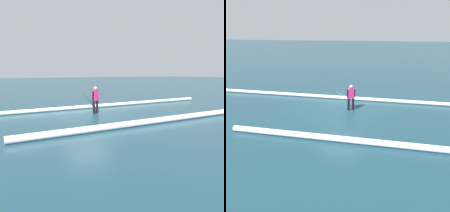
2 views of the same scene
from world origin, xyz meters
TOP-DOWN VIEW (x-y plane):
  - ground_plane at (0.00, 0.00)m, footprint 186.40×186.40m
  - surfer at (-0.61, -0.19)m, footprint 0.48×0.37m
  - surfboard at (-0.44, -0.53)m, footprint 1.54×1.52m
  - wave_crest_foreground at (1.32, -2.06)m, footprint 23.64×0.85m
  - wave_crest_midground at (-2.92, 3.56)m, footprint 14.62×0.69m

SIDE VIEW (x-z plane):
  - ground_plane at x=0.00m, z-range 0.00..0.00m
  - wave_crest_foreground at x=1.32m, z-range 0.00..0.23m
  - wave_crest_midground at x=-2.92m, z-range 0.00..0.28m
  - surfboard at x=-0.44m, z-range -0.01..1.24m
  - surfer at x=-0.61m, z-range 0.09..1.66m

